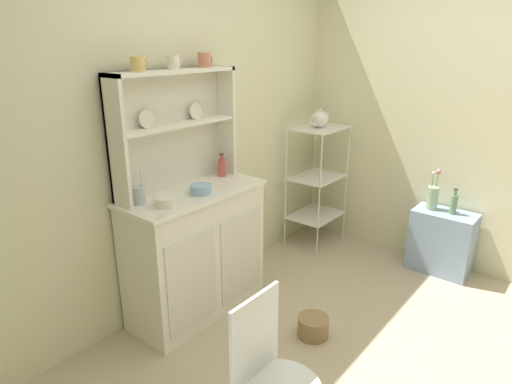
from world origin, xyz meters
TOP-DOWN VIEW (x-y plane):
  - ground_plane at (0.00, 0.00)m, footprint 3.84×3.84m
  - wall_back at (0.00, 1.62)m, footprint 3.84×0.05m
  - wall_right at (1.62, 0.00)m, footprint 0.05×3.84m
  - hutch_cabinet at (-0.23, 1.37)m, footprint 1.00×0.45m
  - hutch_shelf_unit at (-0.23, 1.53)m, footprint 0.93×0.18m
  - bakers_rack at (1.25, 1.33)m, footprint 0.50×0.37m
  - side_shelf_blue at (1.44, 0.22)m, footprint 0.28×0.48m
  - wire_chair at (-0.88, 0.23)m, footprint 0.36×0.36m
  - floor_basket at (0.03, 0.57)m, footprint 0.20×0.20m
  - cup_gold_0 at (-0.49, 1.49)m, footprint 0.10×0.08m
  - cup_cream_1 at (-0.23, 1.49)m, footprint 0.09×0.07m
  - cup_terracotta_2 at (0.03, 1.49)m, footprint 0.10×0.08m
  - bowl_mixing_large at (-0.52, 1.29)m, footprint 0.13×0.13m
  - bowl_floral_medium at (-0.23, 1.29)m, footprint 0.14×0.14m
  - jam_bottle at (0.14, 1.45)m, footprint 0.06×0.06m
  - utensil_jar at (-0.60, 1.45)m, footprint 0.08×0.08m
  - porcelain_teapot at (1.25, 1.33)m, footprint 0.24×0.15m
  - flower_vase at (1.44, 0.34)m, footprint 0.09×0.09m
  - oil_bottle at (1.44, 0.17)m, footprint 0.05×0.05m

SIDE VIEW (x-z plane):
  - ground_plane at x=0.00m, z-range 0.00..0.00m
  - floor_basket at x=0.03m, z-range 0.00..0.14m
  - side_shelf_blue at x=1.44m, z-range 0.00..0.52m
  - hutch_cabinet at x=-0.23m, z-range 0.01..0.91m
  - wire_chair at x=-0.88m, z-range 0.09..0.94m
  - oil_bottle at x=1.44m, z-range 0.50..0.72m
  - flower_vase at x=1.44m, z-range 0.46..0.81m
  - bakers_rack at x=1.25m, z-range 0.13..1.24m
  - bowl_mixing_large at x=-0.52m, z-range 0.90..0.95m
  - bowl_floral_medium at x=-0.23m, z-range 0.90..0.96m
  - utensil_jar at x=-0.60m, z-range 0.84..1.07m
  - jam_bottle at x=0.14m, z-range 0.88..1.05m
  - porcelain_teapot at x=1.25m, z-range 1.10..1.27m
  - wall_back at x=0.00m, z-range 0.00..2.50m
  - wall_right at x=1.62m, z-range 0.00..2.50m
  - hutch_shelf_unit at x=-0.23m, z-range 0.96..1.73m
  - cup_gold_0 at x=-0.49m, z-range 1.67..1.75m
  - cup_cream_1 at x=-0.23m, z-range 1.67..1.75m
  - cup_terracotta_2 at x=0.03m, z-range 1.67..1.76m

